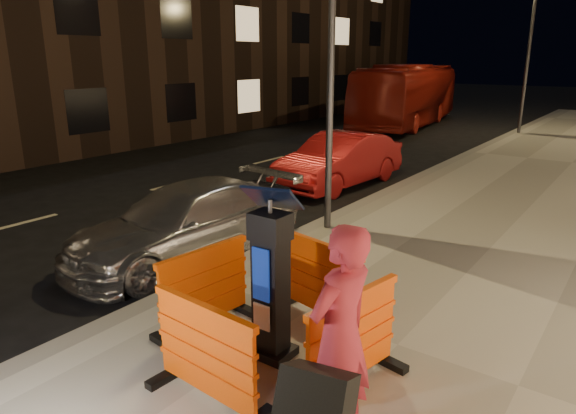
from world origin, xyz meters
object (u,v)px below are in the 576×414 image
Objects in this scene: car_silver at (189,257)px; barrier_bldgside at (352,341)px; parking_kiosk at (271,278)px; barrier_kerbside at (205,289)px; barrier_back at (321,281)px; barrier_front at (206,354)px; man at (340,335)px; car_red at (339,186)px; bus_doubledecker at (406,125)px.

barrier_bldgside is at bearing -15.91° from car_silver.
parking_kiosk is 1.03m from barrier_kerbside.
barrier_front is at bearing -78.62° from barrier_back.
car_silver is 4.86m from man.
car_red is (-4.43, 7.33, -0.64)m from barrier_bldgside.
parking_kiosk is 1.03m from barrier_back.
bus_doubledecker is at bearing 23.44° from barrier_kerbside.
parking_kiosk is 1.40× the size of barrier_kerbside.
parking_kiosk is at bearing -60.84° from car_red.
bus_doubledecker is at bearing 109.30° from car_silver.
barrier_front is 9.01m from car_red.
parking_kiosk is 0.42× the size of car_silver.
man reaches higher than parking_kiosk.
barrier_back is (0.00, 1.90, 0.00)m from barrier_front.
man reaches higher than barrier_kerbside.
barrier_front is at bearing -63.44° from car_red.
bus_doubledecker is (-3.49, 12.28, 0.00)m from car_red.
barrier_back reaches higher than car_silver.
car_silver is (-3.00, 2.61, -0.64)m from barrier_front.
bus_doubledecker is at bearing 117.95° from parking_kiosk.
bus_doubledecker is (-7.92, 19.62, -0.64)m from barrier_bldgside.
parking_kiosk is at bearing -78.47° from bus_doubledecker.
barrier_back is at bearing -57.63° from car_red.
barrier_bldgside is 8.59m from car_red.
barrier_front is 0.31× the size of car_red.
barrier_bldgside is at bearing -152.13° from man.
man is (8.14, -20.24, 1.07)m from bus_doubledecker.
man reaches higher than bus_doubledecker.
barrier_front and barrier_bldgside have the same top height.
barrier_kerbside reaches higher than car_silver.
parking_kiosk is 0.17× the size of bus_doubledecker.
man is at bearing -99.95° from barrier_kerbside.
barrier_back is 1.00× the size of barrier_bldgside.
barrier_kerbside is 1.90m from barrier_bldgside.
barrier_back is 2.00m from man.
car_silver is 18.39m from bus_doubledecker.
barrier_kerbside is 20.53m from bus_doubledecker.
barrier_kerbside is 2.25m from man.
bus_doubledecker reaches higher than barrier_bldgside.
man is (4.64, -7.95, 1.07)m from car_red.
car_silver is (-3.00, 0.71, -0.64)m from barrier_back.
car_red is (-0.48, 5.68, 0.00)m from car_silver.
bus_doubledecker reaches higher than car_silver.
barrier_back is at bearing 98.38° from parking_kiosk.
barrier_front is 4.02m from car_silver.
parking_kiosk is at bearing 93.38° from barrier_front.
parking_kiosk reaches higher than car_red.
car_red is (-3.48, 7.33, -1.02)m from parking_kiosk.
barrier_front is 0.68× the size of man.
parking_kiosk is 1.03m from barrier_bldgside.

